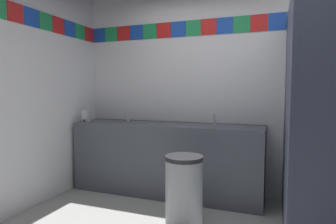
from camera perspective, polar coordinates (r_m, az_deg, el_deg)
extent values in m
cube|color=silver|center=(3.70, 12.62, 4.96)|extent=(4.02, 0.08, 2.71)
cube|color=#1947B7|center=(4.42, -13.44, 14.46)|extent=(0.20, 0.01, 0.20)
cube|color=#1E8C4C|center=(4.32, -11.16, 14.76)|extent=(0.20, 0.01, 0.20)
cube|color=red|center=(4.22, -8.76, 15.04)|extent=(0.20, 0.01, 0.20)
cube|color=#1947B7|center=(4.13, -6.23, 15.31)|extent=(0.20, 0.01, 0.20)
cube|color=#1E8C4C|center=(4.04, -3.60, 15.56)|extent=(0.20, 0.01, 0.20)
cube|color=red|center=(3.97, -0.85, 15.79)|extent=(0.20, 0.01, 0.20)
cube|color=#1947B7|center=(3.90, 2.01, 15.99)|extent=(0.20, 0.01, 0.20)
cube|color=#1E8C4C|center=(3.84, 4.97, 16.15)|extent=(0.20, 0.01, 0.20)
cube|color=red|center=(3.79, 8.02, 16.28)|extent=(0.20, 0.01, 0.20)
cube|color=#1947B7|center=(3.75, 11.13, 16.37)|extent=(0.20, 0.01, 0.20)
cube|color=#1E8C4C|center=(3.73, 14.31, 16.41)|extent=(0.20, 0.01, 0.20)
cube|color=red|center=(3.71, 17.52, 16.40)|extent=(0.20, 0.01, 0.20)
cube|color=#1947B7|center=(3.70, 20.76, 16.34)|extent=(0.20, 0.01, 0.20)
cube|color=#1E8C4C|center=(3.71, 23.99, 16.23)|extent=(0.20, 0.01, 0.20)
cube|color=red|center=(3.72, 27.20, 16.08)|extent=(0.20, 0.01, 0.20)
cube|color=red|center=(3.48, -27.85, 16.92)|extent=(0.01, 0.20, 0.20)
cube|color=#1947B7|center=(3.62, -25.29, 16.49)|extent=(0.01, 0.20, 0.20)
cube|color=#1E8C4C|center=(3.77, -22.93, 16.07)|extent=(0.01, 0.20, 0.20)
cube|color=red|center=(3.92, -20.77, 15.65)|extent=(0.01, 0.20, 0.20)
cube|color=#1947B7|center=(4.07, -18.77, 15.25)|extent=(0.01, 0.20, 0.20)
cube|color=#1E8C4C|center=(4.23, -16.93, 14.87)|extent=(0.01, 0.20, 0.20)
cube|color=red|center=(4.40, -15.23, 14.49)|extent=(0.01, 0.20, 0.20)
cube|color=#4C515B|center=(3.69, -0.41, -9.21)|extent=(2.37, 0.55, 0.89)
cube|color=#4C515B|center=(3.86, 0.97, -2.51)|extent=(2.37, 0.03, 0.08)
cylinder|color=silver|center=(3.84, -8.89, -2.82)|extent=(0.34, 0.34, 0.10)
cylinder|color=silver|center=(3.42, 8.74, -3.69)|extent=(0.34, 0.34, 0.10)
cylinder|color=silver|center=(3.95, -7.90, -1.44)|extent=(0.04, 0.04, 0.05)
cylinder|color=silver|center=(3.90, -8.26, -0.48)|extent=(0.02, 0.06, 0.09)
cylinder|color=silver|center=(3.55, 9.22, -2.11)|extent=(0.04, 0.04, 0.05)
cylinder|color=silver|center=(3.49, 9.07, -1.05)|extent=(0.02, 0.06, 0.09)
cube|color=#B7BABF|center=(3.98, -15.85, -0.72)|extent=(0.09, 0.07, 0.16)
cylinder|color=black|center=(3.95, -16.21, -1.64)|extent=(0.02, 0.02, 0.03)
cube|color=#33384C|center=(2.89, 22.63, -0.97)|extent=(0.04, 1.50, 2.11)
cylinder|color=silver|center=(2.16, 23.92, 0.14)|extent=(0.02, 0.02, 0.10)
cylinder|color=white|center=(3.38, 30.07, -15.38)|extent=(0.38, 0.38, 0.40)
torus|color=white|center=(3.32, 30.22, -11.87)|extent=(0.39, 0.39, 0.05)
cube|color=white|center=(3.48, 29.73, -8.48)|extent=(0.34, 0.17, 0.34)
cylinder|color=#999EA3|center=(2.92, 3.15, -15.50)|extent=(0.36, 0.36, 0.64)
cylinder|color=#262628|center=(2.82, 3.18, -9.03)|extent=(0.37, 0.37, 0.04)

